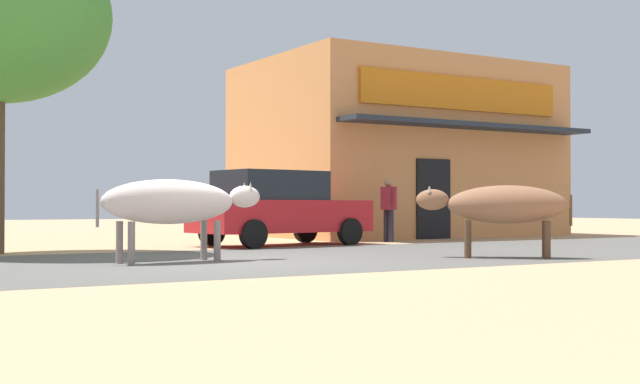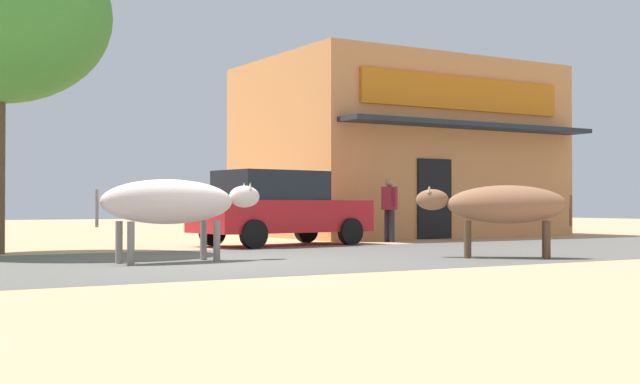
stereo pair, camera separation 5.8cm
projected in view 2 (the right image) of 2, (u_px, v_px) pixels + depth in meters
ground at (216, 261)px, 13.70m from camera, size 80.00×80.00×0.00m
asphalt_road at (216, 261)px, 13.70m from camera, size 72.00×6.37×0.00m
storefront_right_club at (397, 151)px, 25.59m from camera, size 8.34×6.89×4.99m
parked_hatchback_car at (279, 207)px, 18.89m from camera, size 4.15×2.19×1.64m
cow_near_brown at (173, 203)px, 13.40m from camera, size 2.84×0.82×1.29m
cow_far_dark at (502, 205)px, 14.50m from camera, size 2.20×2.07×1.23m
pedestrian_by_shop at (389, 205)px, 20.64m from camera, size 0.48×0.61×1.54m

